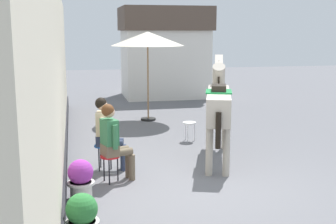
# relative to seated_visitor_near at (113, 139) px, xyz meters

# --- Properties ---
(ground_plane) EXTENTS (40.00, 40.00, 0.00)m
(ground_plane) POSITION_rel_seated_visitor_near_xyz_m (1.55, 2.62, -0.78)
(ground_plane) COLOR slate
(pub_facade_wall) EXTENTS (0.34, 14.00, 3.40)m
(pub_facade_wall) POSITION_rel_seated_visitor_near_xyz_m (-1.00, 1.12, 0.76)
(pub_facade_wall) COLOR beige
(pub_facade_wall) RESTS_ON ground_plane
(distant_cottage) EXTENTS (3.40, 2.60, 3.50)m
(distant_cottage) POSITION_rel_seated_visitor_near_xyz_m (2.95, 9.85, 1.02)
(distant_cottage) COLOR silver
(distant_cottage) RESTS_ON ground_plane
(seated_visitor_near) EXTENTS (0.61, 0.48, 1.39)m
(seated_visitor_near) POSITION_rel_seated_visitor_near_xyz_m (0.00, 0.00, 0.00)
(seated_visitor_near) COLOR red
(seated_visitor_near) RESTS_ON ground_plane
(seated_visitor_far) EXTENTS (0.61, 0.48, 1.39)m
(seated_visitor_far) POSITION_rel_seated_visitor_near_xyz_m (-0.06, 0.72, 0.00)
(seated_visitor_far) COLOR #194C99
(seated_visitor_far) RESTS_ON ground_plane
(saddled_horse_center) EXTENTS (1.21, 2.89, 2.06)m
(saddled_horse_center) POSITION_rel_seated_visitor_near_xyz_m (2.23, 0.97, 0.38)
(saddled_horse_center) COLOR #B2A899
(saddled_horse_center) RESTS_ON ground_plane
(flower_planter_near) EXTENTS (0.43, 0.43, 0.64)m
(flower_planter_near) POSITION_rel_seated_visitor_near_xyz_m (-0.60, -2.21, -0.44)
(flower_planter_near) COLOR beige
(flower_planter_near) RESTS_ON ground_plane
(flower_planter_middle) EXTENTS (0.43, 0.43, 0.64)m
(flower_planter_middle) POSITION_rel_seated_visitor_near_xyz_m (-0.58, -0.71, -0.44)
(flower_planter_middle) COLOR beige
(flower_planter_middle) RESTS_ON ground_plane
(cafe_parasol) EXTENTS (2.10, 2.10, 2.58)m
(cafe_parasol) POSITION_rel_seated_visitor_near_xyz_m (1.50, 5.22, 1.59)
(cafe_parasol) COLOR black
(cafe_parasol) RESTS_ON ground_plane
(spare_stool_white) EXTENTS (0.32, 0.32, 0.46)m
(spare_stool_white) POSITION_rel_seated_visitor_near_xyz_m (2.04, 2.53, -0.38)
(spare_stool_white) COLOR white
(spare_stool_white) RESTS_ON ground_plane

